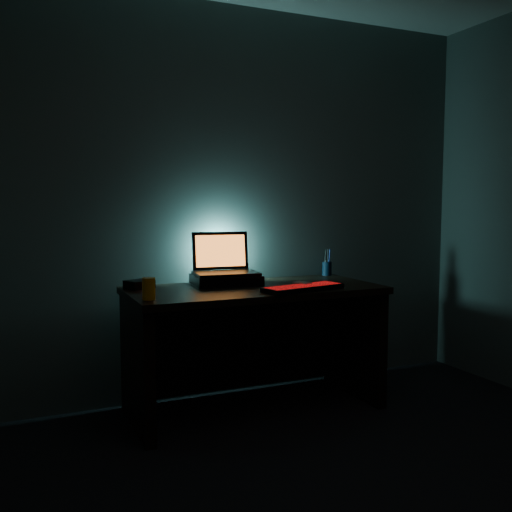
# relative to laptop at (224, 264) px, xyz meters

# --- Properties ---
(room) EXTENTS (3.50, 4.00, 2.50)m
(room) POSITION_rel_laptop_xyz_m (0.11, -1.84, 0.38)
(room) COLOR black
(room) RESTS_ON ground
(desk) EXTENTS (1.50, 0.70, 0.75)m
(desk) POSITION_rel_laptop_xyz_m (0.11, -0.17, -0.38)
(desk) COLOR black
(desk) RESTS_ON ground
(riser) EXTENTS (0.43, 0.34, 0.06)m
(riser) POSITION_rel_laptop_xyz_m (-0.00, -0.05, -0.09)
(riser) COLOR black
(riser) RESTS_ON desk
(laptop) EXTENTS (0.40, 0.32, 0.26)m
(laptop) POSITION_rel_laptop_xyz_m (0.00, 0.00, 0.00)
(laptop) COLOR black
(laptop) RESTS_ON riser
(keyboard) EXTENTS (0.52, 0.25, 0.03)m
(keyboard) POSITION_rel_laptop_xyz_m (0.31, -0.46, -0.11)
(keyboard) COLOR black
(keyboard) RESTS_ON desk
(mousepad) EXTENTS (0.27, 0.26, 0.00)m
(mousepad) POSITION_rel_laptop_xyz_m (0.36, -0.37, -0.12)
(mousepad) COLOR navy
(mousepad) RESTS_ON desk
(mouse) EXTENTS (0.09, 0.12, 0.03)m
(mouse) POSITION_rel_laptop_xyz_m (0.36, -0.37, -0.10)
(mouse) COLOR gray
(mouse) RESTS_ON mousepad
(pen_cup) EXTENTS (0.07, 0.07, 0.09)m
(pen_cup) POSITION_rel_laptop_xyz_m (0.79, 0.08, -0.07)
(pen_cup) COLOR black
(pen_cup) RESTS_ON desk
(juice_glass) EXTENTS (0.09, 0.09, 0.12)m
(juice_glass) POSITION_rel_laptop_xyz_m (-0.57, -0.41, -0.06)
(juice_glass) COLOR #FB9A0D
(juice_glass) RESTS_ON desk
(router) EXTENTS (0.18, 0.17, 0.05)m
(router) POSITION_rel_laptop_xyz_m (-0.53, -0.00, -0.10)
(router) COLOR black
(router) RESTS_ON desk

